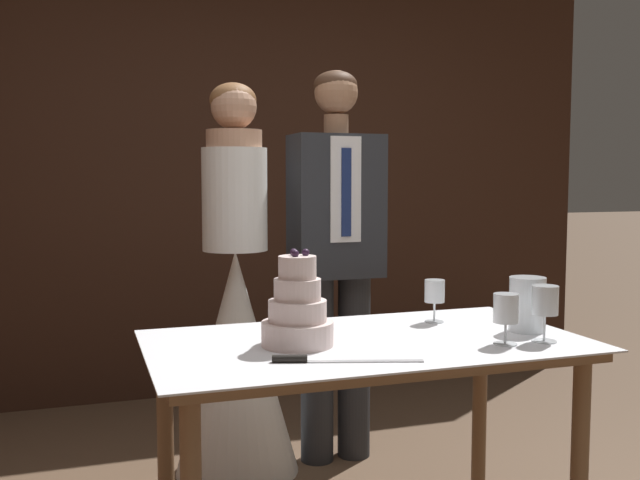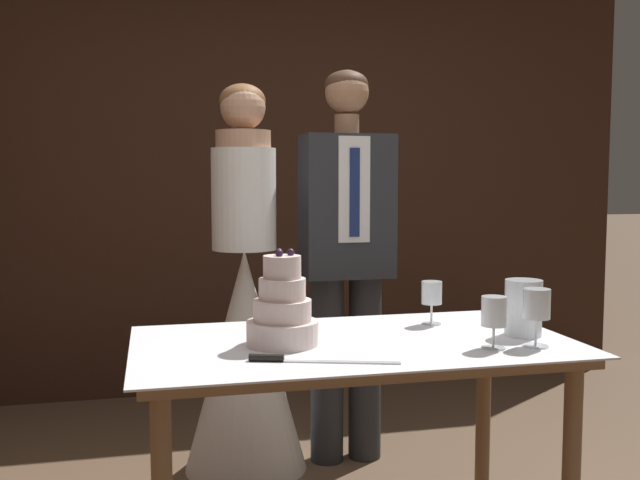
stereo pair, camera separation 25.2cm
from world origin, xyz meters
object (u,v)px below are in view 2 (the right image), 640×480
at_px(tiered_cake, 282,312).
at_px(wine_glass_far, 537,305).
at_px(cake_knife, 295,359).
at_px(cake_table, 353,369).
at_px(hurricane_candle, 523,309).
at_px(bride, 245,331).
at_px(groom, 346,248).
at_px(wine_glass_middle, 432,294).
at_px(wine_glass_near, 494,314).

height_order(tiered_cake, wine_glass_far, tiered_cake).
bearing_deg(cake_knife, wine_glass_far, 17.98).
distance_m(cake_table, cake_knife, 0.33).
bearing_deg(cake_table, wine_glass_far, -21.45).
distance_m(cake_table, wine_glass_far, 0.61).
bearing_deg(hurricane_candle, cake_knife, -168.71).
relative_size(cake_table, wine_glass_far, 7.72).
bearing_deg(cake_knife, tiered_cake, 106.38).
xyz_separation_m(bride, groom, (0.46, -0.00, 0.36)).
bearing_deg(groom, wine_glass_middle, -81.43).
bearing_deg(wine_glass_middle, bride, 127.83).
bearing_deg(cake_knife, wine_glass_middle, 51.92).
bearing_deg(wine_glass_near, cake_knife, -178.53).
distance_m(wine_glass_far, groom, 1.17).
distance_m(cake_table, tiered_cake, 0.30).
height_order(bride, groom, groom).
relative_size(wine_glass_far, hurricane_candle, 0.97).
height_order(cake_table, wine_glass_near, wine_glass_near).
bearing_deg(wine_glass_far, cake_table, 158.55).
relative_size(cake_table, tiered_cake, 4.62).
height_order(cake_knife, wine_glass_near, wine_glass_near).
bearing_deg(hurricane_candle, wine_glass_middle, 133.67).
height_order(hurricane_candle, groom, groom).
xyz_separation_m(cake_table, hurricane_candle, (0.57, -0.06, 0.18)).
xyz_separation_m(wine_glass_far, groom, (-0.30, 1.13, 0.07)).
distance_m(cake_table, groom, 0.99).
relative_size(tiered_cake, wine_glass_middle, 1.95).
bearing_deg(tiered_cake, wine_glass_middle, 17.79).
distance_m(hurricane_candle, groom, 1.04).
distance_m(tiered_cake, wine_glass_middle, 0.60).
bearing_deg(cake_table, wine_glass_near, -27.26).
bearing_deg(wine_glass_near, cake_table, 152.74).
distance_m(wine_glass_near, groom, 1.14).
bearing_deg(groom, tiered_cake, -116.59).
distance_m(tiered_cake, wine_glass_near, 0.65).
distance_m(wine_glass_near, hurricane_candle, 0.23).
xyz_separation_m(tiered_cake, cake_knife, (-0.00, -0.21, -0.10)).
xyz_separation_m(tiered_cake, bride, (-0.00, 0.92, -0.26)).
relative_size(wine_glass_middle, wine_glass_far, 0.86).
bearing_deg(wine_glass_far, hurricane_candle, 75.18).
bearing_deg(wine_glass_middle, hurricane_candle, -46.33).
distance_m(wine_glass_middle, hurricane_candle, 0.33).
xyz_separation_m(wine_glass_near, wine_glass_middle, (-0.05, 0.38, 0.00)).
bearing_deg(groom, wine_glass_far, -75.20).
bearing_deg(groom, bride, 179.93).
bearing_deg(bride, tiered_cake, -89.95).
bearing_deg(wine_glass_near, tiered_cake, 162.30).
bearing_deg(wine_glass_middle, cake_table, -152.15).
bearing_deg(hurricane_candle, cake_table, 174.34).
xyz_separation_m(tiered_cake, groom, (0.46, 0.92, 0.10)).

